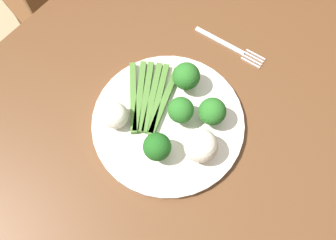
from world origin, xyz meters
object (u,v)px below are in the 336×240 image
(broccoli_back, at_px, (157,147))
(broccoli_back_right, at_px, (186,76))
(asparagus_bundle, at_px, (149,98))
(broccoli_left, at_px, (182,111))
(chair, at_px, (85,1))
(plate, at_px, (168,122))
(cauliflower_mid, at_px, (201,146))
(broccoli_near_center, at_px, (214,110))
(cauliflower_front_left, at_px, (115,116))
(fork, at_px, (230,46))
(dining_table, at_px, (187,128))

(broccoli_back, distance_m, broccoli_back_right, 0.15)
(asparagus_bundle, relative_size, broccoli_back_right, 2.53)
(asparagus_bundle, distance_m, broccoli_left, 0.08)
(chair, bearing_deg, broccoli_back, 72.31)
(plate, xyz_separation_m, asparagus_bundle, (-0.01, -0.06, 0.01))
(plate, distance_m, cauliflower_mid, 0.09)
(broccoli_near_center, bearing_deg, chair, -107.51)
(broccoli_near_center, relative_size, broccoli_left, 1.05)
(broccoli_back_right, distance_m, cauliflower_front_left, 0.15)
(broccoli_near_center, distance_m, broccoli_left, 0.06)
(cauliflower_front_left, bearing_deg, chair, -123.61)
(cauliflower_front_left, height_order, fork, cauliflower_front_left)
(broccoli_back_right, xyz_separation_m, fork, (-0.14, 0.01, -0.05))
(broccoli_left, bearing_deg, dining_table, -175.20)
(cauliflower_front_left, bearing_deg, fork, 166.28)
(plate, height_order, broccoli_back, broccoli_back)
(cauliflower_mid, distance_m, cauliflower_front_left, 0.17)
(plate, height_order, broccoli_left, broccoli_left)
(broccoli_left, distance_m, cauliflower_front_left, 0.12)
(broccoli_back_right, bearing_deg, asparagus_bundle, -29.07)
(plate, relative_size, broccoli_back_right, 4.52)
(broccoli_back, xyz_separation_m, fork, (-0.29, -0.03, -0.05))
(broccoli_left, relative_size, cauliflower_mid, 0.97)
(broccoli_back, bearing_deg, plate, -157.97)
(plate, bearing_deg, broccoli_back, 22.03)
(broccoli_back, bearing_deg, broccoli_back_right, -162.34)
(dining_table, relative_size, plate, 4.66)
(chair, distance_m, cauliflower_front_left, 0.64)
(plate, distance_m, broccoli_near_center, 0.10)
(asparagus_bundle, relative_size, cauliflower_mid, 2.67)
(broccoli_back, height_order, broccoli_near_center, same)
(plate, relative_size, broccoli_left, 4.89)
(chair, relative_size, fork, 5.24)
(broccoli_near_center, height_order, cauliflower_front_left, broccoli_near_center)
(chair, relative_size, broccoli_back_right, 13.29)
(chair, bearing_deg, broccoli_left, 78.79)
(broccoli_back_right, xyz_separation_m, broccoli_left, (0.06, 0.04, -0.00))
(dining_table, relative_size, chair, 1.59)
(cauliflower_mid, bearing_deg, broccoli_back, -48.49)
(broccoli_left, xyz_separation_m, cauliflower_mid, (0.03, 0.07, -0.00))
(broccoli_back, bearing_deg, cauliflower_front_left, -90.64)
(plate, bearing_deg, broccoli_back_right, -165.81)
(chair, bearing_deg, cauliflower_mid, 78.50)
(fork, bearing_deg, broccoli_back_right, -100.41)
(dining_table, relative_size, broccoli_back_right, 21.07)
(broccoli_left, bearing_deg, cauliflower_front_left, -49.11)
(dining_table, distance_m, cauliflower_mid, 0.18)
(dining_table, distance_m, broccoli_back, 0.20)
(broccoli_back, bearing_deg, asparagus_bundle, -132.15)
(cauliflower_front_left, bearing_deg, asparagus_bundle, 165.84)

